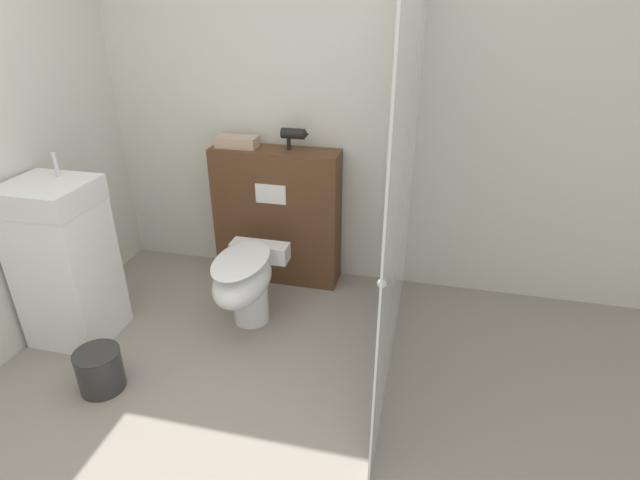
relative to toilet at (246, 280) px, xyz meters
name	(u,v)px	position (x,y,z in m)	size (l,w,h in m)	color
ground_plane	(223,466)	(0.28, -1.09, -0.33)	(12.00, 12.00, 0.00)	gray
wall_back	(319,112)	(0.28, 0.83, 0.92)	(8.00, 0.06, 2.50)	silver
partition_panel	(277,216)	(0.01, 0.65, 0.17)	(0.92, 0.26, 1.01)	#51331E
shower_glass	(403,190)	(0.96, -0.11, 0.74)	(0.04, 1.81, 2.15)	silver
toilet	(246,280)	(0.00, 0.00, 0.00)	(0.40, 0.68, 0.53)	white
sink_vanity	(65,263)	(-1.02, -0.35, 0.18)	(0.48, 0.44, 1.17)	white
hair_drier	(294,134)	(0.15, 0.66, 0.79)	(0.19, 0.07, 0.15)	black
folded_towel	(237,142)	(-0.26, 0.64, 0.72)	(0.29, 0.14, 0.07)	tan
waste_bin	(100,370)	(-0.58, -0.76, -0.21)	(0.25, 0.25, 0.24)	#2D2D2D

